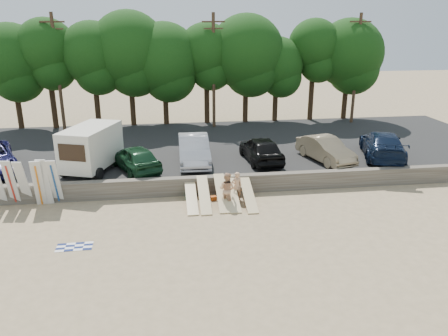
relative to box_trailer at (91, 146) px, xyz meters
The scene contains 26 objects.
ground 8.81m from the box_trailer, 42.26° to the right, with size 120.00×120.00×0.00m, color tan.
seawall 7.09m from the box_trailer, 23.46° to the right, with size 44.00×0.50×1.00m, color #6B6356.
parking_lot 8.12m from the box_trailer, 36.99° to the left, with size 44.00×14.50×0.70m, color #282828.
treeline 14.02m from the box_trailer, 62.20° to the left, with size 33.40×6.30×9.26m.
utility_poles 13.60m from the box_trailer, 50.96° to the left, with size 25.80×0.26×9.00m.
box_trailer is the anchor object (origin of this frame).
car_1 2.59m from the box_trailer, ahead, with size 1.79×4.46×1.52m, color #14371F.
car_2 6.04m from the box_trailer, ahead, with size 1.81×5.19×1.71m, color #ACABB0.
car_3 10.17m from the box_trailer, ahead, with size 1.91×4.74×1.62m, color black.
car_4 14.18m from the box_trailer, ahead, with size 1.59×4.57×1.51m, color #917C5C.
car_5 18.04m from the box_trailer, ahead, with size 2.36×5.81×1.68m, color black.
surfboard_upright_2 4.86m from the box_trailer, 138.34° to the right, with size 0.50×0.06×2.60m, color silver.
surfboard_upright_3 4.46m from the box_trailer, 133.24° to the right, with size 0.50×0.06×2.60m, color silver.
surfboard_upright_4 4.11m from the box_trailer, 123.18° to the right, with size 0.50×0.06×2.60m, color silver.
surfboard_upright_5 3.89m from the box_trailer, 120.31° to the right, with size 0.50×0.06×2.60m, color silver.
surfboard_upright_6 3.66m from the box_trailer, 113.63° to the right, with size 0.50×0.06×2.60m, color silver.
surfboard_low_0 7.09m from the box_trailer, 37.15° to the right, with size 0.56×3.00×0.07m, color #CEB582.
surfboard_low_1 7.64m from the box_trailer, 34.70° to the right, with size 0.56×3.00×0.07m, color #CEB582.
surfboard_low_2 8.36m from the box_trailer, 30.51° to the right, with size 0.56×3.00×0.07m, color #CEB582.
surfboard_low_3 8.85m from the box_trailer, 28.97° to the right, with size 0.56×3.00×0.07m, color #CEB582.
surfboard_low_4 9.66m from the box_trailer, 27.35° to the right, with size 0.56×3.00×0.07m, color #CEB582.
beachgoer_a 8.91m from the box_trailer, 25.98° to the right, with size 0.57×0.38×1.57m, color tan.
beachgoer_b 8.67m from the box_trailer, 31.64° to the right, with size 0.86×0.67×1.77m, color tan.
cooler 6.70m from the box_trailer, 31.54° to the right, with size 0.38×0.30×0.32m, color #2A9C59.
gear_bag 7.93m from the box_trailer, 29.28° to the right, with size 0.30×0.25×0.22m, color #C75417.
beach_towel 8.29m from the box_trailer, 88.03° to the right, with size 1.50×1.50×0.00m, color white.
Camera 1 is at (-1.98, -19.37, 9.09)m, focal length 35.00 mm.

